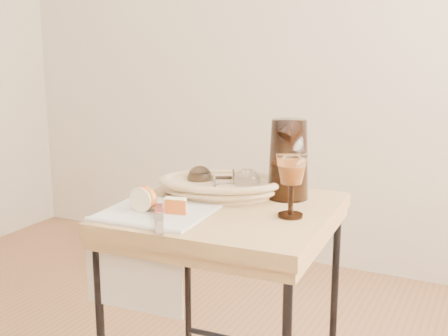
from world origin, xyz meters
The scene contains 11 objects.
wall_back centered at (0.00, 1.80, 1.35)m, with size 3.60×0.00×2.70m, color beige.
side_table centered at (0.34, 0.26, 0.38)m, with size 0.60×0.60×0.76m, color brown, non-canonical shape.
tea_towel centered at (0.19, 0.11, 0.77)m, with size 0.29×0.26×0.01m, color silver.
bread_basket centered at (0.27, 0.36, 0.79)m, with size 0.34×0.24×0.06m, color olive, non-canonical shape.
goblet_lying_a centered at (0.24, 0.37, 0.81)m, with size 0.13×0.08×0.08m, color #3D2F20, non-canonical shape.
goblet_lying_b centered at (0.32, 0.34, 0.82)m, with size 0.14×0.08×0.08m, color white, non-canonical shape.
pitcher centered at (0.46, 0.43, 0.88)m, with size 0.17×0.25×0.28m, color black, non-canonical shape.
wine_goblet centered at (0.53, 0.25, 0.85)m, with size 0.09×0.09×0.18m, color white, non-canonical shape.
apple_half centered at (0.15, 0.11, 0.80)m, with size 0.08×0.04×0.07m, color red.
apple_wedge centered at (0.24, 0.13, 0.79)m, with size 0.06×0.03×0.04m, color #FFF2BD.
table_knife centered at (0.24, 0.05, 0.78)m, with size 0.23×0.02×0.02m, color silver, non-canonical shape.
Camera 1 is at (1.05, -1.19, 1.24)m, focal length 46.25 mm.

